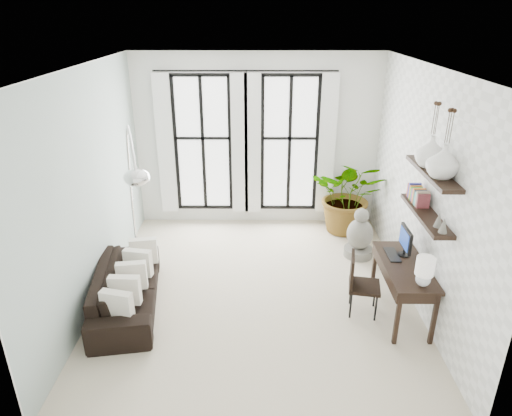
{
  "coord_description": "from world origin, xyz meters",
  "views": [
    {
      "loc": [
        0.03,
        -5.72,
        3.83
      ],
      "look_at": [
        -0.01,
        0.3,
        1.21
      ],
      "focal_mm": 32.0,
      "sensor_mm": 36.0,
      "label": 1
    }
  ],
  "objects_px": {
    "sofa": "(126,288)",
    "desk": "(405,270)",
    "desk_chair": "(359,281)",
    "arc_lamp": "(131,166)",
    "plant": "(349,195)",
    "buddha": "(360,236)"
  },
  "relations": [
    {
      "from": "desk",
      "to": "plant",
      "type": "bearing_deg",
      "value": 95.6
    },
    {
      "from": "plant",
      "to": "desk_chair",
      "type": "height_order",
      "value": "plant"
    },
    {
      "from": "plant",
      "to": "arc_lamp",
      "type": "distance_m",
      "value": 4.05
    },
    {
      "from": "desk_chair",
      "to": "sofa",
      "type": "bearing_deg",
      "value": -171.19
    },
    {
      "from": "arc_lamp",
      "to": "buddha",
      "type": "relative_size",
      "value": 2.86
    },
    {
      "from": "buddha",
      "to": "arc_lamp",
      "type": "bearing_deg",
      "value": -164.76
    },
    {
      "from": "sofa",
      "to": "arc_lamp",
      "type": "height_order",
      "value": "arc_lamp"
    },
    {
      "from": "plant",
      "to": "buddha",
      "type": "height_order",
      "value": "plant"
    },
    {
      "from": "plant",
      "to": "desk",
      "type": "bearing_deg",
      "value": -84.4
    },
    {
      "from": "desk_chair",
      "to": "buddha",
      "type": "bearing_deg",
      "value": 88.36
    },
    {
      "from": "desk",
      "to": "arc_lamp",
      "type": "bearing_deg",
      "value": 168.42
    },
    {
      "from": "sofa",
      "to": "desk",
      "type": "height_order",
      "value": "desk"
    },
    {
      "from": "sofa",
      "to": "desk_chair",
      "type": "height_order",
      "value": "desk_chair"
    },
    {
      "from": "desk_chair",
      "to": "arc_lamp",
      "type": "bearing_deg",
      "value": 178.91
    },
    {
      "from": "plant",
      "to": "arc_lamp",
      "type": "bearing_deg",
      "value": -150.88
    },
    {
      "from": "arc_lamp",
      "to": "desk",
      "type": "bearing_deg",
      "value": -11.58
    },
    {
      "from": "desk_chair",
      "to": "arc_lamp",
      "type": "xyz_separation_m",
      "value": [
        -3.08,
        0.63,
        1.41
      ]
    },
    {
      "from": "desk",
      "to": "desk_chair",
      "type": "xyz_separation_m",
      "value": [
        -0.56,
        0.11,
        -0.23
      ]
    },
    {
      "from": "desk_chair",
      "to": "arc_lamp",
      "type": "height_order",
      "value": "arc_lamp"
    },
    {
      "from": "sofa",
      "to": "buddha",
      "type": "relative_size",
      "value": 2.35
    },
    {
      "from": "arc_lamp",
      "to": "desk_chair",
      "type": "bearing_deg",
      "value": -11.61
    },
    {
      "from": "desk",
      "to": "arc_lamp",
      "type": "xyz_separation_m",
      "value": [
        -3.64,
        0.75,
        1.17
      ]
    }
  ]
}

